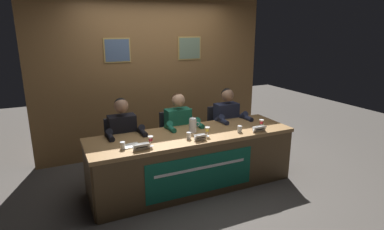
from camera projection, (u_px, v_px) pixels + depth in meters
The scene contains 20 objects.
ground_plane at pixel (192, 184), 4.38m from camera, with size 12.00×12.00×0.00m, color #4C4742.
wall_back_panelled at pixel (155, 76), 5.34m from camera, with size 3.94×0.14×2.60m.
conference_table at pixel (195, 153), 4.15m from camera, with size 2.74×0.83×0.75m.
chair_left at pixel (122, 151), 4.46m from camera, with size 0.44×0.44×0.88m.
panelist_left at pixel (124, 136), 4.22m from camera, with size 0.51×0.48×1.21m.
nameplate_left at pixel (141, 147), 3.60m from camera, with size 0.19×0.06×0.08m.
juice_glass_left at pixel (151, 139), 3.70m from camera, with size 0.06×0.06×0.12m.
water_cup_left at pixel (123, 146), 3.63m from camera, with size 0.06×0.06×0.08m.
chair_center at pixel (175, 142), 4.79m from camera, with size 0.44×0.44×0.88m.
panelist_center at pixel (180, 129), 4.55m from camera, with size 0.51×0.48×1.21m.
nameplate_center at pixel (200, 137), 3.91m from camera, with size 0.15×0.06×0.08m.
juice_glass_center at pixel (207, 130), 4.04m from camera, with size 0.06×0.06×0.12m.
water_cup_center at pixel (189, 136), 3.96m from camera, with size 0.06×0.06×0.08m.
chair_right at pixel (222, 135), 5.13m from camera, with size 0.44×0.44×0.88m.
panelist_right at pixel (229, 122), 4.88m from camera, with size 0.51×0.48×1.21m.
nameplate_right at pixel (259, 129), 4.23m from camera, with size 0.19×0.06×0.08m.
juice_glass_right at pixel (261, 122), 4.37m from camera, with size 0.06×0.06×0.12m.
water_cup_right at pixel (240, 129), 4.22m from camera, with size 0.06×0.06×0.08m.
water_pitcher_central at pixel (193, 125), 4.21m from camera, with size 0.15×0.10×0.21m.
document_stack_left at pixel (131, 146), 3.72m from camera, with size 0.23×0.17×0.01m.
Camera 1 is at (-1.68, -3.60, 2.10)m, focal length 29.62 mm.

